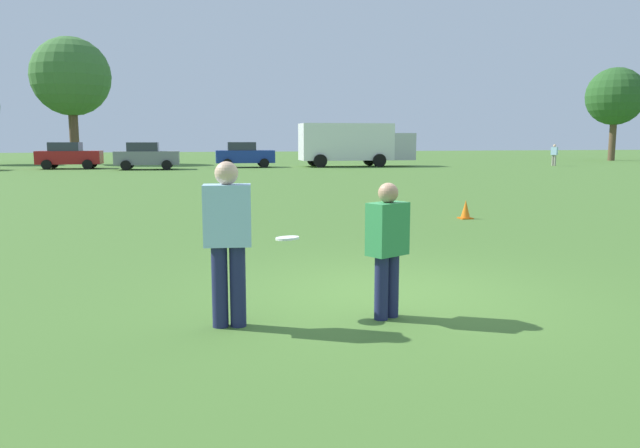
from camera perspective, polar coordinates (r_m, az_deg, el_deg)
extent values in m
plane|color=#47702D|center=(8.11, 6.67, -6.56)|extent=(184.63, 184.63, 0.00)
cylinder|color=#1E234C|center=(6.67, -9.42, -5.83)|extent=(0.17, 0.17, 0.90)
cylinder|color=#1E234C|center=(6.67, -7.75, -5.81)|extent=(0.17, 0.17, 0.90)
cube|color=#9EC6E5|center=(6.53, -8.73, 0.83)|extent=(0.54, 0.35, 0.66)
sphere|color=#D8AD8C|center=(6.49, -8.81, 4.76)|extent=(0.25, 0.25, 0.25)
cylinder|color=#1E234C|center=(7.03, 6.79, -5.77)|extent=(0.16, 0.16, 0.73)
cylinder|color=#1E234C|center=(6.90, 5.80, -6.00)|extent=(0.16, 0.16, 0.73)
cube|color=#338C4C|center=(6.84, 6.39, -0.46)|extent=(0.53, 0.44, 0.60)
sphere|color=tan|center=(6.79, 6.44, 2.93)|extent=(0.23, 0.23, 0.23)
cylinder|color=white|center=(6.89, -3.10, -1.35)|extent=(0.27, 0.27, 0.05)
cube|color=#D8590C|center=(16.02, 13.53, 0.54)|extent=(0.32, 0.32, 0.03)
cone|color=orange|center=(15.99, 13.56, 1.40)|extent=(0.24, 0.24, 0.45)
cube|color=maroon|center=(45.41, -22.51, 5.82)|extent=(4.28, 1.99, 0.90)
cube|color=#2D333D|center=(45.45, -22.87, 6.71)|extent=(2.07, 1.73, 0.64)
cylinder|color=black|center=(46.18, -20.65, 5.38)|extent=(0.67, 0.25, 0.66)
cylinder|color=black|center=(44.21, -21.07, 5.26)|extent=(0.67, 0.25, 0.66)
cylinder|color=black|center=(46.67, -23.82, 5.23)|extent=(0.67, 0.25, 0.66)
cylinder|color=black|center=(44.73, -24.37, 5.11)|extent=(0.67, 0.25, 0.66)
cube|color=slate|center=(42.59, -15.96, 6.01)|extent=(4.28, 1.99, 0.90)
cube|color=#2D333D|center=(42.60, -16.33, 6.97)|extent=(2.07, 1.73, 0.64)
cylinder|color=black|center=(43.52, -14.11, 5.52)|extent=(0.67, 0.25, 0.66)
cylinder|color=black|center=(41.52, -14.25, 5.41)|extent=(0.67, 0.25, 0.66)
cylinder|color=black|center=(43.72, -17.54, 5.40)|extent=(0.67, 0.25, 0.66)
cylinder|color=black|center=(41.74, -17.84, 5.28)|extent=(0.67, 0.25, 0.66)
cube|color=navy|center=(44.54, -7.08, 6.33)|extent=(4.28, 1.99, 0.90)
cube|color=#2D333D|center=(44.51, -7.42, 7.25)|extent=(2.07, 1.73, 0.64)
cylinder|color=black|center=(45.66, -5.53, 5.83)|extent=(0.67, 0.25, 0.66)
cylinder|color=black|center=(43.67, -5.26, 5.73)|extent=(0.67, 0.25, 0.66)
cylinder|color=black|center=(45.47, -8.81, 5.76)|extent=(0.67, 0.25, 0.66)
cylinder|color=black|center=(43.48, -8.70, 5.67)|extent=(0.67, 0.25, 0.66)
cube|color=white|center=(45.46, 2.46, 7.74)|extent=(6.91, 2.82, 2.70)
cube|color=#B2B2B7|center=(46.63, 7.52, 7.25)|extent=(1.91, 2.38, 2.00)
cylinder|color=black|center=(47.37, 4.67, 6.10)|extent=(0.97, 0.32, 0.96)
cylinder|color=black|center=(44.74, 5.63, 5.97)|extent=(0.97, 0.32, 0.96)
cylinder|color=black|center=(46.36, -0.62, 6.08)|extent=(0.97, 0.32, 0.96)
cylinder|color=black|center=(43.67, 0.04, 5.96)|extent=(0.97, 0.32, 0.96)
cylinder|color=gray|center=(49.91, 21.08, 5.61)|extent=(0.16, 0.16, 0.83)
cylinder|color=gray|center=(49.84, 21.27, 5.60)|extent=(0.16, 0.16, 0.83)
cube|color=#9EC6E5|center=(49.86, 21.21, 6.43)|extent=(0.46, 0.52, 0.59)
sphere|color=#D8AD8C|center=(49.85, 21.24, 6.89)|extent=(0.23, 0.23, 0.23)
cylinder|color=brown|center=(53.55, -22.15, 7.58)|extent=(0.73, 0.73, 4.37)
sphere|color=#3D7033|center=(53.78, -22.42, 12.73)|extent=(6.24, 6.24, 6.24)
cylinder|color=brown|center=(64.47, 25.83, 7.07)|extent=(0.63, 0.63, 3.76)
sphere|color=#285623|center=(64.59, 26.06, 10.76)|extent=(5.37, 5.37, 5.37)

